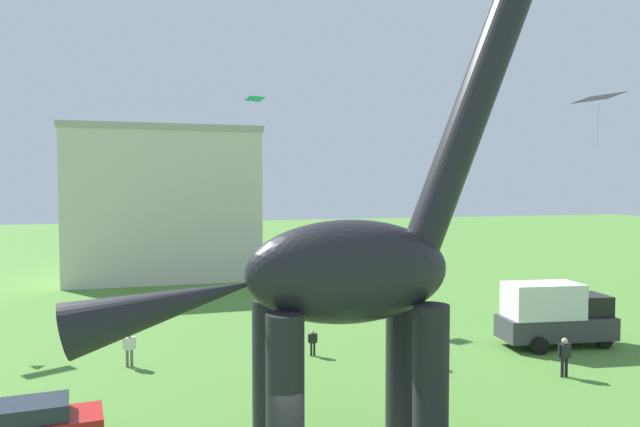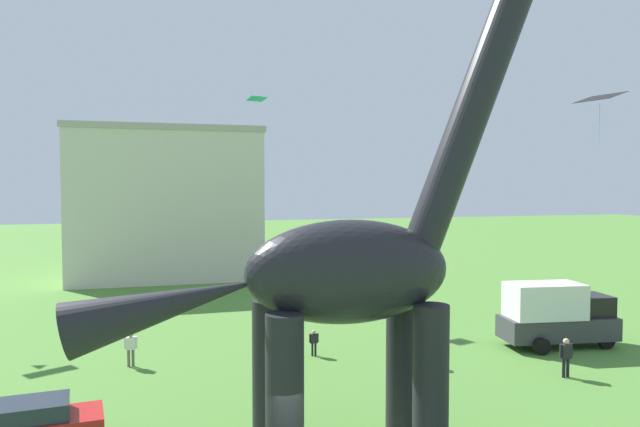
{
  "view_description": "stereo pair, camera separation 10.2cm",
  "coord_description": "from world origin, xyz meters",
  "px_view_note": "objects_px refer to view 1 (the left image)",
  "views": [
    {
      "loc": [
        -3.95,
        -14.03,
        8.05
      ],
      "look_at": [
        1.29,
        3.34,
        7.18
      ],
      "focal_mm": 33.92,
      "sensor_mm": 36.0,
      "label": 1
    },
    {
      "loc": [
        -3.85,
        -14.05,
        8.05
      ],
      "look_at": [
        1.29,
        3.34,
        7.18
      ],
      "focal_mm": 33.92,
      "sensor_mm": 36.0,
      "label": 2
    }
  ],
  "objects_px": {
    "person_near_flyer": "(313,340)",
    "person_strolling_adult": "(129,346)",
    "person_far_spectator": "(565,353)",
    "kite_trailing": "(255,99)",
    "parked_sedan_left": "(28,427)",
    "kite_high_left": "(598,98)",
    "parked_box_truck": "(554,313)",
    "dinosaur_sculpture": "(347,272)",
    "person_photographer": "(414,341)"
  },
  "relations": [
    {
      "from": "person_far_spectator",
      "to": "kite_trailing",
      "type": "distance_m",
      "value": 24.32
    },
    {
      "from": "dinosaur_sculpture",
      "to": "person_far_spectator",
      "type": "xyz_separation_m",
      "value": [
        11.13,
        4.2,
        -4.49
      ]
    },
    {
      "from": "parked_sedan_left",
      "to": "kite_trailing",
      "type": "distance_m",
      "value": 25.91
    },
    {
      "from": "dinosaur_sculpture",
      "to": "person_photographer",
      "type": "distance_m",
      "value": 10.58
    },
    {
      "from": "person_photographer",
      "to": "parked_sedan_left",
      "type": "bearing_deg",
      "value": 100.99
    },
    {
      "from": "person_far_spectator",
      "to": "kite_trailing",
      "type": "relative_size",
      "value": 1.13
    },
    {
      "from": "parked_sedan_left",
      "to": "kite_high_left",
      "type": "bearing_deg",
      "value": -5.48
    },
    {
      "from": "parked_sedan_left",
      "to": "person_strolling_adult",
      "type": "distance_m",
      "value": 8.58
    },
    {
      "from": "person_strolling_adult",
      "to": "dinosaur_sculpture",
      "type": "bearing_deg",
      "value": -14.96
    },
    {
      "from": "person_near_flyer",
      "to": "person_strolling_adult",
      "type": "distance_m",
      "value": 8.26
    },
    {
      "from": "kite_trailing",
      "to": "parked_box_truck",
      "type": "bearing_deg",
      "value": -49.13
    },
    {
      "from": "dinosaur_sculpture",
      "to": "person_photographer",
      "type": "bearing_deg",
      "value": 53.36
    },
    {
      "from": "person_far_spectator",
      "to": "kite_high_left",
      "type": "relative_size",
      "value": 0.8
    },
    {
      "from": "parked_box_truck",
      "to": "person_photographer",
      "type": "distance_m",
      "value": 8.07
    },
    {
      "from": "person_photographer",
      "to": "person_strolling_adult",
      "type": "relative_size",
      "value": 1.13
    },
    {
      "from": "person_strolling_adult",
      "to": "person_near_flyer",
      "type": "bearing_deg",
      "value": 40.13
    },
    {
      "from": "kite_high_left",
      "to": "kite_trailing",
      "type": "bearing_deg",
      "value": 116.06
    },
    {
      "from": "person_far_spectator",
      "to": "kite_high_left",
      "type": "bearing_deg",
      "value": -95.58
    },
    {
      "from": "person_photographer",
      "to": "person_strolling_adult",
      "type": "distance_m",
      "value": 12.62
    },
    {
      "from": "person_far_spectator",
      "to": "parked_sedan_left",
      "type": "bearing_deg",
      "value": 172.66
    },
    {
      "from": "person_far_spectator",
      "to": "kite_high_left",
      "type": "distance_m",
      "value": 10.51
    },
    {
      "from": "dinosaur_sculpture",
      "to": "person_near_flyer",
      "type": "relative_size",
      "value": 12.28
    },
    {
      "from": "parked_sedan_left",
      "to": "kite_high_left",
      "type": "distance_m",
      "value": 22.97
    },
    {
      "from": "parked_sedan_left",
      "to": "person_far_spectator",
      "type": "bearing_deg",
      "value": -1.33
    },
    {
      "from": "dinosaur_sculpture",
      "to": "person_far_spectator",
      "type": "bearing_deg",
      "value": 21.57
    },
    {
      "from": "parked_box_truck",
      "to": "person_near_flyer",
      "type": "distance_m",
      "value": 12.14
    },
    {
      "from": "dinosaur_sculpture",
      "to": "person_photographer",
      "type": "xyz_separation_m",
      "value": [
        5.86,
        7.62,
        -4.42
      ]
    },
    {
      "from": "person_near_flyer",
      "to": "person_strolling_adult",
      "type": "height_order",
      "value": "person_strolling_adult"
    },
    {
      "from": "person_near_flyer",
      "to": "parked_box_truck",
      "type": "bearing_deg",
      "value": -159.04
    },
    {
      "from": "parked_box_truck",
      "to": "person_far_spectator",
      "type": "bearing_deg",
      "value": -115.5
    },
    {
      "from": "person_near_flyer",
      "to": "person_far_spectator",
      "type": "height_order",
      "value": "person_far_spectator"
    },
    {
      "from": "person_far_spectator",
      "to": "kite_trailing",
      "type": "xyz_separation_m",
      "value": [
        -9.58,
        18.42,
        12.65
      ]
    },
    {
      "from": "parked_box_truck",
      "to": "kite_high_left",
      "type": "relative_size",
      "value": 2.85
    },
    {
      "from": "dinosaur_sculpture",
      "to": "parked_sedan_left",
      "type": "relative_size",
      "value": 3.49
    },
    {
      "from": "parked_sedan_left",
      "to": "person_near_flyer",
      "type": "bearing_deg",
      "value": 28.72
    },
    {
      "from": "dinosaur_sculpture",
      "to": "kite_high_left",
      "type": "relative_size",
      "value": 7.4
    },
    {
      "from": "parked_sedan_left",
      "to": "person_far_spectator",
      "type": "height_order",
      "value": "person_far_spectator"
    },
    {
      "from": "parked_sedan_left",
      "to": "person_near_flyer",
      "type": "xyz_separation_m",
      "value": [
        11.01,
        7.42,
        -0.06
      ]
    },
    {
      "from": "parked_sedan_left",
      "to": "person_near_flyer",
      "type": "height_order",
      "value": "parked_sedan_left"
    },
    {
      "from": "parked_box_truck",
      "to": "parked_sedan_left",
      "type": "bearing_deg",
      "value": -158.6
    },
    {
      "from": "parked_sedan_left",
      "to": "person_strolling_adult",
      "type": "relative_size",
      "value": 2.79
    },
    {
      "from": "person_far_spectator",
      "to": "person_strolling_adult",
      "type": "distance_m",
      "value": 18.71
    },
    {
      "from": "dinosaur_sculpture",
      "to": "kite_trailing",
      "type": "distance_m",
      "value": 24.1
    },
    {
      "from": "parked_box_truck",
      "to": "person_strolling_adult",
      "type": "xyz_separation_m",
      "value": [
        -20.2,
        2.54,
        -0.71
      ]
    },
    {
      "from": "person_far_spectator",
      "to": "parked_box_truck",
      "type": "bearing_deg",
      "value": 45.46
    },
    {
      "from": "dinosaur_sculpture",
      "to": "kite_trailing",
      "type": "xyz_separation_m",
      "value": [
        1.55,
        22.62,
        8.17
      ]
    },
    {
      "from": "person_far_spectator",
      "to": "person_strolling_adult",
      "type": "xyz_separation_m",
      "value": [
        -17.46,
        6.72,
        -0.06
      ]
    },
    {
      "from": "dinosaur_sculpture",
      "to": "person_photographer",
      "type": "relative_size",
      "value": 8.66
    },
    {
      "from": "parked_sedan_left",
      "to": "parked_box_truck",
      "type": "height_order",
      "value": "parked_box_truck"
    },
    {
      "from": "parked_box_truck",
      "to": "kite_trailing",
      "type": "distance_m",
      "value": 22.33
    }
  ]
}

